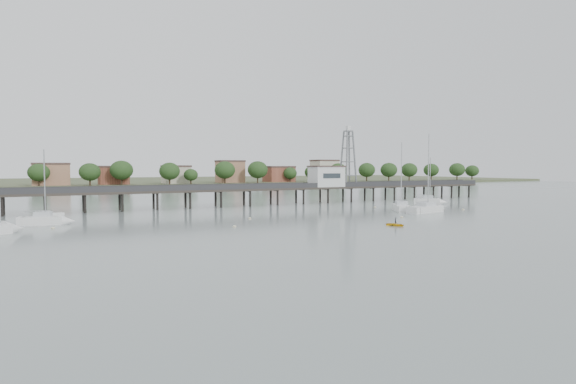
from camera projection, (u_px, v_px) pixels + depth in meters
name	position (u px, v px, depth m)	size (l,w,h in m)	color
ground_plane	(415.00, 244.00, 56.28)	(500.00, 500.00, 0.00)	slate
pier	(233.00, 190.00, 109.36)	(150.00, 5.00, 5.50)	#2D2823
pier_building	(326.00, 176.00, 120.64)	(8.40, 5.40, 5.30)	silver
lattice_tower	(348.00, 159.00, 123.37)	(3.20, 3.20, 15.50)	slate
sailboat_e	(433.00, 201.00, 116.48)	(6.72, 6.21, 11.84)	white
sailboat_d	(432.00, 209.00, 95.97)	(10.49, 4.97, 16.50)	white
sailboat_b	(51.00, 221.00, 74.84)	(7.67, 3.54, 12.30)	white
sailboat_c	(400.00, 207.00, 99.34)	(6.97, 9.09, 14.86)	white
white_tender	(51.00, 216.00, 84.21)	(4.09, 2.69, 1.47)	white
yellow_dinghy	(395.00, 226.00, 73.37)	(2.15, 0.62, 3.01)	yellow
dinghy_occupant	(395.00, 226.00, 73.37)	(0.38, 1.05, 0.25)	black
mooring_buoys	(313.00, 217.00, 86.06)	(77.38, 19.73, 0.39)	beige
far_shore	(120.00, 181.00, 269.13)	(500.00, 170.00, 10.40)	#475133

